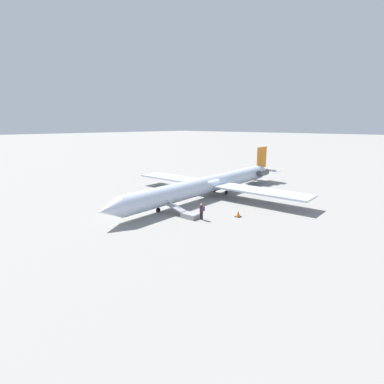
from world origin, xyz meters
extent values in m
plane|color=gray|center=(0.00, 0.00, 0.00)|extent=(600.00, 600.00, 0.00)
cylinder|color=silver|center=(0.00, 0.00, 1.75)|extent=(29.36, 3.89, 2.26)
cone|color=silver|center=(15.86, 0.89, 1.75)|extent=(2.61, 2.35, 2.22)
cone|color=silver|center=(-16.09, -0.90, 1.75)|extent=(3.06, 2.38, 2.22)
cube|color=orange|center=(-15.50, -0.87, 4.13)|extent=(3.17, 0.36, 3.62)
cube|color=silver|center=(-15.82, -0.88, 1.98)|extent=(1.71, 6.40, 0.11)
cube|color=silver|center=(-1.87, 7.19, 1.58)|extent=(4.30, 12.48, 0.23)
cube|color=silver|center=(-1.06, -7.35, 1.58)|extent=(4.30, 12.48, 0.23)
cylinder|color=#4C4C51|center=(-13.08, 0.86, 1.92)|extent=(2.77, 1.17, 1.02)
cylinder|color=#4C4C51|center=(-12.90, -2.31, 1.92)|extent=(2.77, 1.17, 1.02)
cylinder|color=black|center=(9.50, 0.53, 0.28)|extent=(0.57, 0.17, 0.56)
cylinder|color=#4C4C51|center=(9.50, 0.53, 0.65)|extent=(0.10, 0.10, 0.18)
cylinder|color=black|center=(-2.98, 0.85, 0.28)|extent=(0.57, 0.17, 0.56)
cylinder|color=#4C4C51|center=(-2.98, 0.85, 0.65)|extent=(0.10, 0.10, 0.18)
cylinder|color=black|center=(-2.87, -1.18, 0.28)|extent=(0.57, 0.17, 0.56)
cylinder|color=#4C4C51|center=(-2.87, -1.18, 0.65)|extent=(0.10, 0.10, 0.18)
cube|color=#99999E|center=(8.54, 4.56, 0.25)|extent=(1.20, 1.86, 0.50)
cube|color=#99999E|center=(8.66, 2.57, 0.76)|extent=(1.02, 2.27, 0.63)
cube|color=#99999E|center=(9.10, 2.59, 1.26)|extent=(0.18, 2.21, 0.58)
cube|color=#23232D|center=(8.13, 5.82, 0.42)|extent=(0.22, 0.29, 0.85)
cylinder|color=#4C1E23|center=(8.13, 5.82, 1.18)|extent=(0.36, 0.36, 0.65)
sphere|color=tan|center=(8.13, 5.82, 1.62)|extent=(0.24, 0.24, 0.24)
cube|color=navy|center=(8.12, 6.09, 1.21)|extent=(0.29, 0.20, 0.44)
cube|color=black|center=(4.73, 8.13, 0.01)|extent=(0.61, 0.61, 0.03)
cone|color=orange|center=(4.73, 8.13, 0.34)|extent=(0.47, 0.47, 0.67)
camera|label=1|loc=(30.81, 25.42, 9.76)|focal=28.00mm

